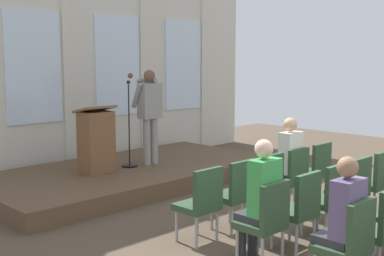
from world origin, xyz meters
The scene contains 21 objects.
ground_plane centered at (0.00, 0.00, 0.00)m, with size 16.56×16.56×0.00m, color brown.
rear_partition centered at (0.04, 6.36, 2.18)m, with size 9.53×0.14×4.39m.
stage_platform centered at (0.00, 4.75, 0.14)m, with size 5.31×2.64×0.28m, color brown.
speaker centered at (0.43, 4.67, 1.29)m, with size 0.50×0.69×1.73m.
mic_stand centered at (0.03, 4.76, 0.62)m, with size 0.28×0.28×1.55m.
lectern centered at (-0.67, 4.77, 0.84)m, with size 0.60×0.48×1.16m.
chair_r0_c0 centered at (-1.26, 1.70, 0.53)m, with size 0.46×0.44×0.94m.
chair_r0_c1 centered at (-0.63, 1.70, 0.53)m, with size 0.46×0.44×0.94m.
chair_r0_c2 centered at (0.00, 1.70, 0.53)m, with size 0.46×0.44×0.94m.
chair_r0_c3 centered at (0.63, 1.70, 0.53)m, with size 0.46×0.44×0.94m.
audience_r0_c3 centered at (0.63, 1.78, 0.76)m, with size 0.36×0.39×1.38m.
chair_r0_c4 centered at (1.26, 1.70, 0.53)m, with size 0.46×0.44×0.94m.
chair_r1_c0 centered at (-1.26, 0.73, 0.53)m, with size 0.46×0.44×0.94m.
audience_r1_c0 centered at (-1.26, 0.81, 0.76)m, with size 0.36×0.39×1.38m.
chair_r1_c1 centered at (-0.63, 0.73, 0.53)m, with size 0.46×0.44×0.94m.
chair_r1_c2 centered at (0.00, 0.73, 0.53)m, with size 0.46×0.44×0.94m.
chair_r1_c3 centered at (0.63, 0.73, 0.53)m, with size 0.46×0.44×0.94m.
chair_r1_c4 centered at (1.26, 0.73, 0.53)m, with size 0.46×0.44×0.94m.
chair_r2_c0 centered at (-1.26, -0.23, 0.53)m, with size 0.46×0.44×0.94m.
audience_r2_c0 centered at (-1.26, -0.15, 0.74)m, with size 0.36×0.39×1.33m.
chair_r2_c1 centered at (-0.63, -0.23, 0.53)m, with size 0.46×0.44×0.94m.
Camera 1 is at (-5.56, -2.47, 2.24)m, focal length 47.96 mm.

